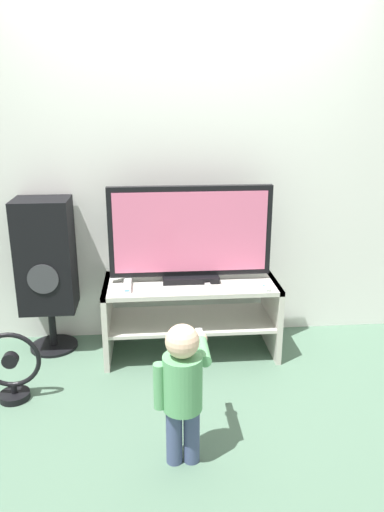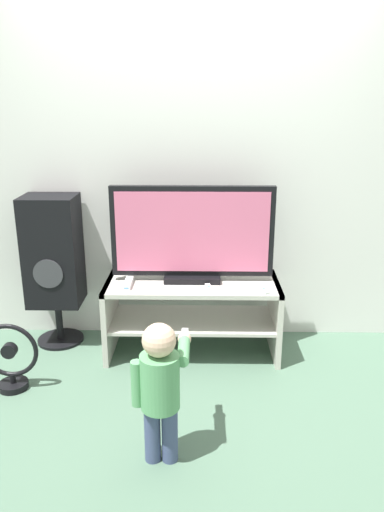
% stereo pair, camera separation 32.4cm
% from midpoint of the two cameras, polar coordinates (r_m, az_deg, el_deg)
% --- Properties ---
extents(ground_plane, '(16.00, 16.00, 0.00)m').
position_cam_midpoint_polar(ground_plane, '(3.40, -2.56, -12.85)').
color(ground_plane, '#4C6B56').
extents(wall_back, '(10.00, 0.06, 2.60)m').
position_cam_midpoint_polar(wall_back, '(3.55, -3.29, 10.76)').
color(wall_back, silver).
rests_on(wall_back, ground_plane).
extents(tv_stand, '(1.18, 0.51, 0.53)m').
position_cam_midpoint_polar(tv_stand, '(3.47, -2.83, -5.71)').
color(tv_stand, beige).
rests_on(tv_stand, ground_plane).
extents(television, '(1.09, 0.20, 0.65)m').
position_cam_midpoint_polar(television, '(3.33, -2.98, 2.37)').
color(television, black).
rests_on(television, tv_stand).
extents(game_console, '(0.05, 0.18, 0.04)m').
position_cam_midpoint_polar(game_console, '(3.32, -10.17, -3.41)').
color(game_console, white).
rests_on(game_console, tv_stand).
extents(remote_primary, '(0.07, 0.13, 0.03)m').
position_cam_midpoint_polar(remote_primary, '(3.28, 5.42, -3.64)').
color(remote_primary, white).
rests_on(remote_primary, tv_stand).
extents(remote_secondary, '(0.05, 0.13, 0.03)m').
position_cam_midpoint_polar(remote_secondary, '(3.26, -0.81, -3.71)').
color(remote_secondary, white).
rests_on(remote_secondary, tv_stand).
extents(child, '(0.28, 0.43, 0.74)m').
position_cam_midpoint_polar(child, '(2.44, -4.96, -14.34)').
color(child, '#3F4C72').
rests_on(child, ground_plane).
extents(speaker_tower, '(0.37, 0.33, 1.09)m').
position_cam_midpoint_polar(speaker_tower, '(3.59, -18.85, -0.30)').
color(speaker_tower, black).
rests_on(speaker_tower, ground_plane).
extents(floor_fan, '(0.36, 0.18, 0.44)m').
position_cam_midpoint_polar(floor_fan, '(3.24, -22.73, -11.93)').
color(floor_fan, black).
rests_on(floor_fan, ground_plane).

